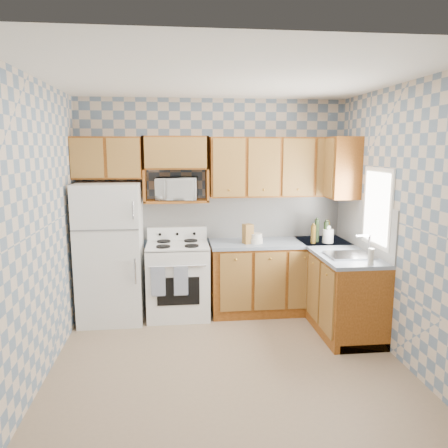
{
  "coord_description": "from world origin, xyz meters",
  "views": [
    {
      "loc": [
        -0.48,
        -4.01,
        2.08
      ],
      "look_at": [
        0.05,
        0.75,
        1.25
      ],
      "focal_mm": 35.0,
      "sensor_mm": 36.0,
      "label": 1
    }
  ],
  "objects_px": {
    "microwave": "(177,189)",
    "electric_kettle": "(328,236)",
    "stove_body": "(178,281)",
    "refrigerator": "(111,252)"
  },
  "relations": [
    {
      "from": "microwave",
      "to": "electric_kettle",
      "type": "relative_size",
      "value": 2.94
    },
    {
      "from": "stove_body",
      "to": "refrigerator",
      "type": "bearing_deg",
      "value": -178.22
    },
    {
      "from": "refrigerator",
      "to": "stove_body",
      "type": "xyz_separation_m",
      "value": [
        0.8,
        0.03,
        -0.39
      ]
    },
    {
      "from": "stove_body",
      "to": "electric_kettle",
      "type": "xyz_separation_m",
      "value": [
        1.87,
        -0.13,
        0.56
      ]
    },
    {
      "from": "refrigerator",
      "to": "electric_kettle",
      "type": "xyz_separation_m",
      "value": [
        2.67,
        -0.11,
        0.17
      ]
    },
    {
      "from": "microwave",
      "to": "stove_body",
      "type": "bearing_deg",
      "value": -85.86
    },
    {
      "from": "stove_body",
      "to": "electric_kettle",
      "type": "bearing_deg",
      "value": -4.1
    },
    {
      "from": "refrigerator",
      "to": "electric_kettle",
      "type": "relative_size",
      "value": 9.84
    },
    {
      "from": "electric_kettle",
      "to": "microwave",
      "type": "bearing_deg",
      "value": 170.81
    },
    {
      "from": "microwave",
      "to": "electric_kettle",
      "type": "bearing_deg",
      "value": -3.4
    }
  ]
}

